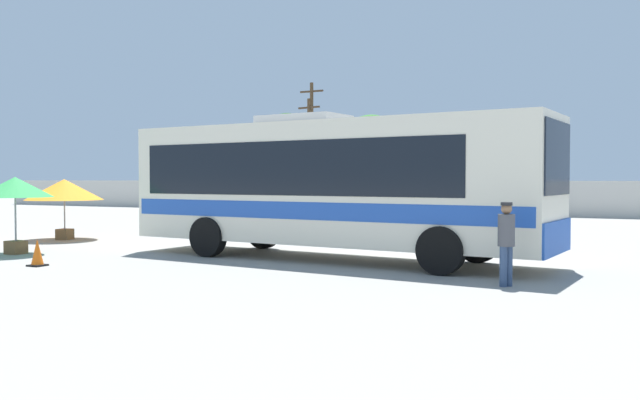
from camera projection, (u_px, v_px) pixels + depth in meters
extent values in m
plane|color=gray|center=(464.00, 232.00, 25.94)|extent=(300.00, 300.00, 0.00)
cube|color=beige|center=(519.00, 198.00, 37.16)|extent=(80.00, 0.30, 1.95)
cube|color=silver|center=(331.00, 183.00, 16.96)|extent=(11.21, 3.58, 2.99)
cube|color=black|center=(313.00, 169.00, 17.24)|extent=(9.24, 3.43, 1.32)
cube|color=#2351B2|center=(331.00, 209.00, 16.98)|extent=(10.99, 3.59, 0.42)
cube|color=#19212D|center=(558.00, 158.00, 14.06)|extent=(0.26, 2.29, 1.56)
cube|color=#2351B2|center=(557.00, 238.00, 14.11)|extent=(0.30, 2.49, 0.72)
cube|color=#B2B2B2|center=(304.00, 120.00, 17.34)|extent=(2.32, 1.61, 0.24)
cylinder|color=black|center=(478.00, 241.00, 16.26)|extent=(1.06, 0.40, 1.04)
cylinder|color=black|center=(441.00, 251.00, 14.17)|extent=(1.06, 0.40, 1.04)
cylinder|color=black|center=(263.00, 231.00, 19.63)|extent=(1.06, 0.40, 1.04)
cylinder|color=black|center=(208.00, 237.00, 17.54)|extent=(1.06, 0.40, 1.04)
cylinder|color=#33476B|center=(509.00, 266.00, 12.71)|extent=(0.14, 0.14, 0.76)
cylinder|color=#33476B|center=(503.00, 267.00, 12.64)|extent=(0.14, 0.14, 0.76)
cylinder|color=#4C4C51|center=(506.00, 230.00, 12.65)|extent=(0.44, 0.44, 0.60)
sphere|color=#8C6647|center=(507.00, 209.00, 12.64)|extent=(0.21, 0.21, 0.21)
cylinder|color=#262628|center=(507.00, 204.00, 12.64)|extent=(0.22, 0.22, 0.06)
cylinder|color=gray|center=(15.00, 216.00, 18.18)|extent=(0.05, 0.05, 2.04)
cone|color=green|center=(15.00, 187.00, 18.15)|extent=(2.00, 2.00, 0.55)
cube|color=brown|center=(16.00, 247.00, 18.20)|extent=(0.44, 0.44, 0.36)
cylinder|color=gray|center=(65.00, 210.00, 22.53)|extent=(0.05, 0.05, 1.99)
cone|color=orange|center=(64.00, 190.00, 22.51)|extent=(2.54, 2.54, 0.70)
cube|color=brown|center=(65.00, 234.00, 22.55)|extent=(0.52, 0.52, 0.36)
cube|color=slate|center=(317.00, 204.00, 38.66)|extent=(4.42, 2.19, 0.63)
cube|color=black|center=(321.00, 194.00, 38.57)|extent=(2.49, 1.87, 0.51)
cylinder|color=black|center=(290.00, 209.00, 38.32)|extent=(0.66, 0.28, 0.64)
cylinder|color=black|center=(302.00, 208.00, 39.97)|extent=(0.66, 0.28, 0.64)
cylinder|color=black|center=(334.00, 210.00, 37.38)|extent=(0.66, 0.28, 0.64)
cylinder|color=black|center=(344.00, 209.00, 39.03)|extent=(0.66, 0.28, 0.64)
cube|color=slate|center=(426.00, 206.00, 35.65)|extent=(4.41, 1.94, 0.61)
cube|color=black|center=(430.00, 195.00, 35.54)|extent=(2.45, 1.73, 0.50)
cylinder|color=black|center=(397.00, 212.00, 35.41)|extent=(0.65, 0.24, 0.64)
cylinder|color=black|center=(407.00, 210.00, 37.02)|extent=(0.65, 0.24, 0.64)
cylinder|color=black|center=(447.00, 213.00, 34.30)|extent=(0.65, 0.24, 0.64)
cylinder|color=black|center=(455.00, 211.00, 35.91)|extent=(0.65, 0.24, 0.64)
cylinder|color=#4C3823|center=(312.00, 146.00, 46.50)|extent=(0.24, 0.24, 8.73)
cube|color=#473321|center=(312.00, 91.00, 46.38)|extent=(1.80, 0.22, 0.12)
cylinder|color=#4C3823|center=(309.00, 154.00, 45.42)|extent=(0.24, 0.24, 7.49)
cube|color=#473321|center=(309.00, 107.00, 45.33)|extent=(1.78, 0.50, 0.12)
cylinder|color=brown|center=(288.00, 181.00, 50.29)|extent=(0.32, 0.32, 3.79)
ellipsoid|color=#23561E|center=(288.00, 137.00, 50.19)|extent=(4.13, 4.13, 3.51)
cylinder|color=brown|center=(371.00, 184.00, 47.56)|extent=(0.32, 0.32, 3.36)
ellipsoid|color=#38752D|center=(372.00, 140.00, 47.47)|extent=(4.20, 4.20, 3.57)
cube|color=black|center=(37.00, 265.00, 15.65)|extent=(0.36, 0.36, 0.04)
cone|color=orange|center=(37.00, 252.00, 15.64)|extent=(0.28, 0.28, 0.60)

